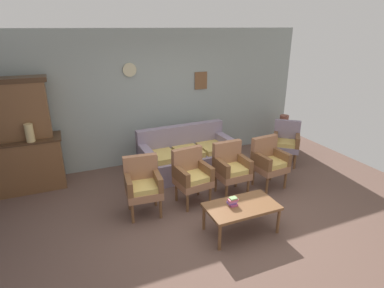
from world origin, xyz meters
TOP-DOWN VIEW (x-y plane):
  - ground_plane at (0.00, 0.00)m, footprint 7.68×7.68m
  - wall_back_with_decor at (0.00, 2.63)m, footprint 6.40×0.09m
  - side_cabinet at (-2.55, 2.25)m, footprint 1.16×0.55m
  - cabinet_upper_hutch at (-2.55, 2.33)m, footprint 0.99×0.38m
  - vase_on_cabinet at (-2.44, 2.08)m, footprint 0.14×0.14m
  - floral_couch at (0.23, 1.76)m, footprint 1.84×0.87m
  - armchair_near_couch_end at (-0.91, 0.70)m, footprint 0.56×0.54m
  - armchair_near_cabinet at (-0.11, 0.71)m, footprint 0.57×0.55m
  - armchair_row_middle at (0.62, 0.72)m, footprint 0.53×0.50m
  - armchair_by_doorway at (1.37, 0.68)m, footprint 0.56×0.53m
  - wingback_chair_by_fireplace at (2.30, 1.37)m, footprint 0.71×0.71m
  - coffee_table at (0.21, -0.30)m, footprint 1.00×0.56m
  - book_stack_on_table at (0.09, -0.26)m, footprint 0.14×0.10m
  - floor_vase_by_wall at (2.85, 2.15)m, footprint 0.20×0.20m

SIDE VIEW (x-z plane):
  - ground_plane at x=0.00m, z-range 0.00..0.00m
  - floral_couch at x=0.23m, z-range -0.12..0.78m
  - coffee_table at x=0.21m, z-range 0.17..0.59m
  - floor_vase_by_wall at x=2.85m, z-range 0.00..0.79m
  - side_cabinet at x=-2.55m, z-range 0.00..0.93m
  - book_stack_on_table at x=0.09m, z-range 0.42..0.54m
  - armchair_near_couch_end at x=-0.91m, z-range 0.05..0.95m
  - armchair_near_cabinet at x=-0.11m, z-range 0.05..0.95m
  - armchair_row_middle at x=0.62m, z-range 0.05..0.95m
  - armchair_by_doorway at x=1.37m, z-range 0.05..0.95m
  - wingback_chair_by_fireplace at x=2.30m, z-range 0.05..0.95m
  - vase_on_cabinet at x=-2.44m, z-range 0.93..1.24m
  - wall_back_with_decor at x=0.00m, z-range 0.00..2.70m
  - cabinet_upper_hutch at x=-2.55m, z-range 0.94..1.97m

